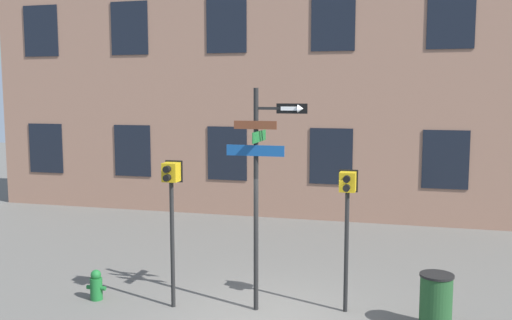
# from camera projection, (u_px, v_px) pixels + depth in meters

# --- Properties ---
(building_facade) EXTENTS (24.00, 0.64, 12.45)m
(building_facade) POSITION_uv_depth(u_px,v_px,m) (334.00, 23.00, 17.72)
(building_facade) COLOR #936B56
(building_facade) RESTS_ON ground_plane
(street_sign_pole) EXTENTS (1.49, 0.91, 4.16)m
(street_sign_pole) POSITION_uv_depth(u_px,v_px,m) (260.00, 178.00, 10.43)
(street_sign_pole) COLOR black
(street_sign_pole) RESTS_ON ground_plane
(pedestrian_signal_left) EXTENTS (0.34, 0.40, 2.81)m
(pedestrian_signal_left) POSITION_uv_depth(u_px,v_px,m) (171.00, 196.00, 10.64)
(pedestrian_signal_left) COLOR black
(pedestrian_signal_left) RESTS_ON ground_plane
(pedestrian_signal_right) EXTENTS (0.35, 0.40, 2.66)m
(pedestrian_signal_right) POSITION_uv_depth(u_px,v_px,m) (347.00, 203.00, 10.42)
(pedestrian_signal_right) COLOR black
(pedestrian_signal_right) RESTS_ON ground_plane
(fire_hydrant) EXTENTS (0.40, 0.24, 0.61)m
(fire_hydrant) POSITION_uv_depth(u_px,v_px,m) (96.00, 285.00, 11.24)
(fire_hydrant) COLOR #196028
(fire_hydrant) RESTS_ON ground_plane
(trash_bin) EXTENTS (0.58, 0.58, 0.98)m
(trash_bin) POSITION_uv_depth(u_px,v_px,m) (436.00, 301.00, 9.82)
(trash_bin) COLOR #1E4723
(trash_bin) RESTS_ON ground_plane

